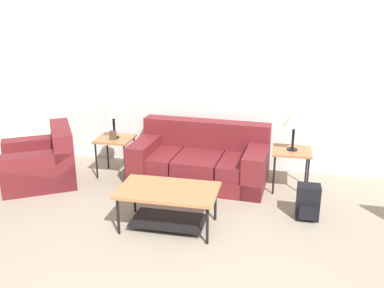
{
  "coord_description": "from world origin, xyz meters",
  "views": [
    {
      "loc": [
        0.74,
        -2.48,
        2.49
      ],
      "look_at": [
        -0.33,
        2.49,
        0.8
      ],
      "focal_mm": 40.0,
      "sensor_mm": 36.0,
      "label": 1
    }
  ],
  "objects": [
    {
      "name": "table_lamp_left",
      "position": [
        -1.65,
        3.17,
        1.02
      ],
      "size": [
        0.3,
        0.3,
        0.56
      ],
      "color": "black",
      "rests_on": "side_table_left"
    },
    {
      "name": "table_lamp_right",
      "position": [
        0.92,
        3.17,
        1.02
      ],
      "size": [
        0.3,
        0.3,
        0.56
      ],
      "color": "black",
      "rests_on": "side_table_right"
    },
    {
      "name": "armchair",
      "position": [
        -2.59,
        2.69,
        0.28
      ],
      "size": [
        1.35,
        1.36,
        0.8
      ],
      "color": "maroon",
      "rests_on": "ground_plane"
    },
    {
      "name": "wall_back",
      "position": [
        0.0,
        3.88,
        1.3
      ],
      "size": [
        8.92,
        0.06,
        2.6
      ],
      "color": "white",
      "rests_on": "ground_plane"
    },
    {
      "name": "picture_frame",
      "position": [
        -1.64,
        3.1,
        0.65
      ],
      "size": [
        0.1,
        0.04,
        0.13
      ],
      "color": "#4C3828",
      "rests_on": "side_table_left"
    },
    {
      "name": "side_table_right",
      "position": [
        0.92,
        3.17,
        0.52
      ],
      "size": [
        0.52,
        0.5,
        0.58
      ],
      "color": "#A87042",
      "rests_on": "ground_plane"
    },
    {
      "name": "couch",
      "position": [
        -0.36,
        3.24,
        0.29
      ],
      "size": [
        1.96,
        1.11,
        0.82
      ],
      "color": "maroon",
      "rests_on": "ground_plane"
    },
    {
      "name": "side_table_left",
      "position": [
        -1.65,
        3.17,
        0.52
      ],
      "size": [
        0.52,
        0.5,
        0.58
      ],
      "color": "#A87042",
      "rests_on": "ground_plane"
    },
    {
      "name": "coffee_table",
      "position": [
        -0.46,
        1.8,
        0.35
      ],
      "size": [
        1.13,
        0.67,
        0.48
      ],
      "color": "#A87042",
      "rests_on": "ground_plane"
    },
    {
      "name": "backpack",
      "position": [
        1.12,
        2.35,
        0.21
      ],
      "size": [
        0.27,
        0.29,
        0.43
      ],
      "color": "black",
      "rests_on": "ground_plane"
    }
  ]
}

